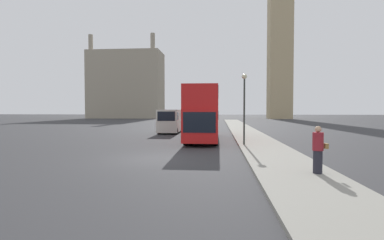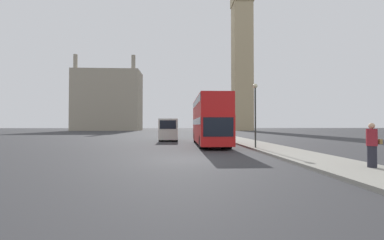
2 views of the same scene
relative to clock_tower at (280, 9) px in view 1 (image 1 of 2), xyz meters
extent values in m
plane|color=#333335|center=(-21.21, -73.76, -31.75)|extent=(300.00, 300.00, 0.00)
cube|color=gray|center=(-14.58, -73.76, -31.67)|extent=(3.26, 120.00, 0.15)
cube|color=tan|center=(0.00, 0.00, -9.82)|extent=(6.38, 6.38, 43.86)
cube|color=#9E937F|center=(-46.53, 2.84, -21.43)|extent=(22.27, 11.01, 20.64)
cylinder|color=#9E937F|center=(-55.99, -1.84, -8.84)|extent=(1.32, 1.32, 4.54)
cylinder|color=#9E937F|center=(-37.07, -1.84, -8.84)|extent=(1.32, 1.32, 4.54)
cube|color=red|center=(-18.89, -63.87, -30.28)|extent=(2.50, 10.80, 2.33)
cube|color=red|center=(-18.89, -63.87, -28.25)|extent=(2.50, 10.58, 1.74)
cube|color=black|center=(-18.89, -63.87, -29.54)|extent=(2.54, 10.37, 0.55)
cube|color=black|center=(-18.89, -63.87, -27.75)|extent=(2.54, 10.15, 0.55)
cube|color=black|center=(-18.89, -69.28, -30.00)|extent=(2.20, 0.03, 1.40)
cylinder|color=black|center=(-19.79, -67.65, -31.20)|extent=(0.70, 1.09, 1.09)
cylinder|color=black|center=(-17.99, -67.65, -31.20)|extent=(0.70, 1.09, 1.09)
cylinder|color=black|center=(-19.79, -60.09, -31.20)|extent=(0.70, 1.09, 1.09)
cylinder|color=black|center=(-17.99, -60.09, -31.20)|extent=(0.70, 1.09, 1.09)
cube|color=silver|center=(-22.98, -56.23, -30.34)|extent=(2.15, 5.30, 2.42)
cube|color=black|center=(-22.98, -58.89, -29.81)|extent=(1.83, 0.02, 0.97)
cube|color=black|center=(-22.98, -57.95, -29.81)|extent=(2.18, 0.95, 0.77)
cylinder|color=black|center=(-23.79, -58.03, -31.40)|extent=(0.54, 0.70, 0.70)
cylinder|color=black|center=(-22.18, -58.03, -31.40)|extent=(0.54, 0.70, 0.70)
cylinder|color=black|center=(-23.79, -54.43, -31.40)|extent=(0.54, 0.70, 0.70)
cylinder|color=black|center=(-22.18, -54.43, -31.40)|extent=(0.54, 0.70, 0.70)
cylinder|color=#23232D|center=(-13.82, -77.47, -31.16)|extent=(0.34, 0.34, 0.88)
cylinder|color=maroon|center=(-13.82, -77.47, -30.37)|extent=(0.40, 0.40, 0.70)
sphere|color=tan|center=(-13.82, -77.47, -29.90)|extent=(0.24, 0.24, 0.24)
cube|color=olive|center=(-13.51, -77.47, -30.54)|extent=(0.12, 0.24, 0.20)
cylinder|color=#2D332D|center=(-15.82, -68.05, -29.30)|extent=(0.12, 0.12, 4.59)
sphere|color=beige|center=(-15.82, -68.05, -26.83)|extent=(0.36, 0.36, 0.36)
camera|label=1|loc=(-17.60, -89.25, -29.16)|focal=28.00mm
camera|label=2|loc=(-21.69, -87.61, -29.87)|focal=24.00mm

